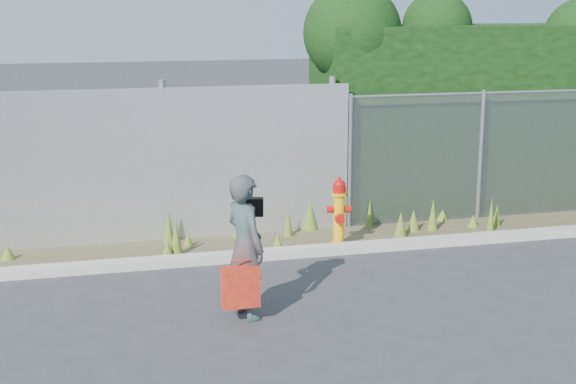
# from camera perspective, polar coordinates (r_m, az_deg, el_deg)

# --- Properties ---
(ground) EXTENTS (80.00, 80.00, 0.00)m
(ground) POSITION_cam_1_polar(r_m,az_deg,el_deg) (9.29, 3.90, -7.85)
(ground) COLOR #313134
(ground) RESTS_ON ground
(curb) EXTENTS (16.00, 0.22, 0.12)m
(curb) POSITION_cam_1_polar(r_m,az_deg,el_deg) (10.90, 1.03, -4.25)
(curb) COLOR #AFA89E
(curb) RESTS_ON ground
(weed_strip) EXTENTS (16.00, 1.30, 0.53)m
(weed_strip) POSITION_cam_1_polar(r_m,az_deg,el_deg) (11.70, 2.87, -2.80)
(weed_strip) COLOR #4C422B
(weed_strip) RESTS_ON ground
(corrugated_fence) EXTENTS (8.50, 0.21, 2.30)m
(corrugated_fence) POSITION_cam_1_polar(r_m,az_deg,el_deg) (11.49, -16.41, 1.48)
(corrugated_fence) COLOR #A9ABB0
(corrugated_fence) RESTS_ON ground
(chainlink_fence) EXTENTS (6.50, 0.07, 2.05)m
(chainlink_fence) POSITION_cam_1_polar(r_m,az_deg,el_deg) (13.41, 17.52, 2.72)
(chainlink_fence) COLOR gray
(chainlink_fence) RESTS_ON ground
(hedge) EXTENTS (7.61, 1.86, 3.67)m
(hedge) POSITION_cam_1_polar(r_m,az_deg,el_deg) (14.29, 16.63, 7.06)
(hedge) COLOR black
(hedge) RESTS_ON ground
(fire_hydrant) EXTENTS (0.34, 0.30, 1.01)m
(fire_hydrant) POSITION_cam_1_polar(r_m,az_deg,el_deg) (11.18, 3.65, -1.55)
(fire_hydrant) COLOR #ECAE0C
(fire_hydrant) RESTS_ON ground
(woman) EXTENTS (0.56, 0.68, 1.59)m
(woman) POSITION_cam_1_polar(r_m,az_deg,el_deg) (8.64, -3.07, -3.90)
(woman) COLOR #106664
(woman) RESTS_ON ground
(red_tote_bag) EXTENTS (0.40, 0.15, 0.52)m
(red_tote_bag) POSITION_cam_1_polar(r_m,az_deg,el_deg) (8.55, -3.39, -6.75)
(red_tote_bag) COLOR #A9091F
(black_shoulder_bag) EXTENTS (0.27, 0.11, 0.20)m
(black_shoulder_bag) POSITION_cam_1_polar(r_m,az_deg,el_deg) (8.79, -2.63, -1.06)
(black_shoulder_bag) COLOR black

